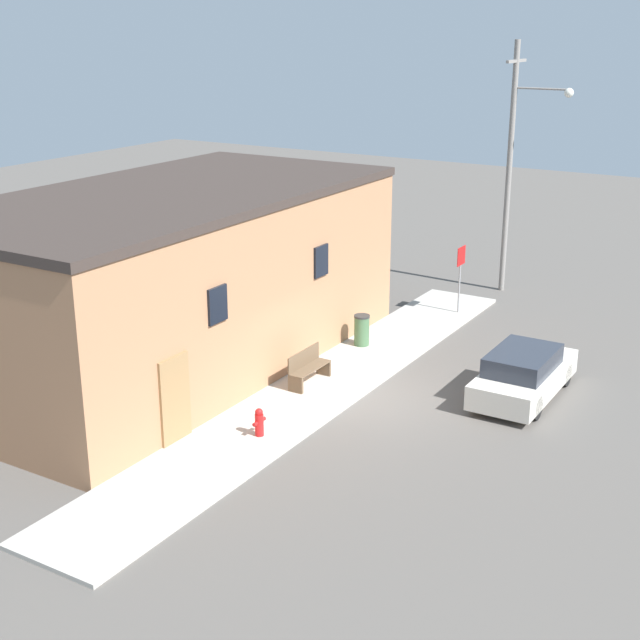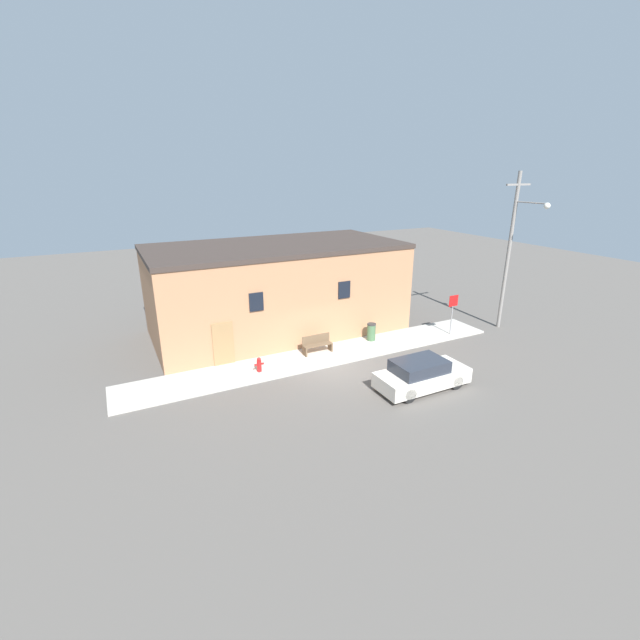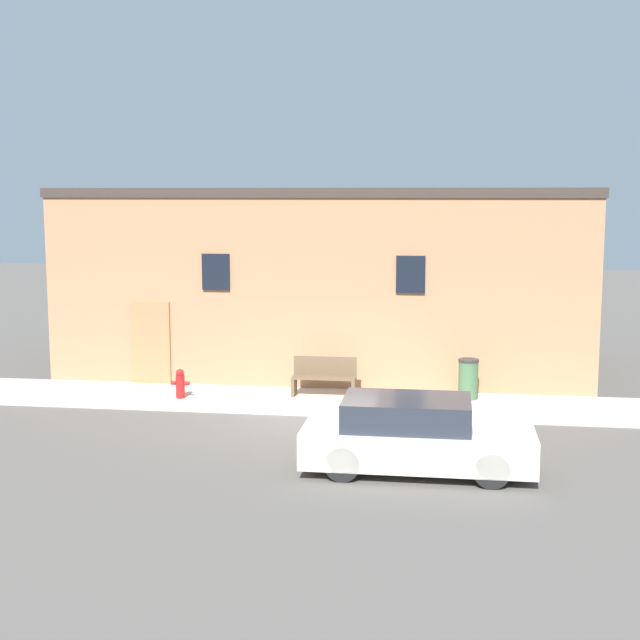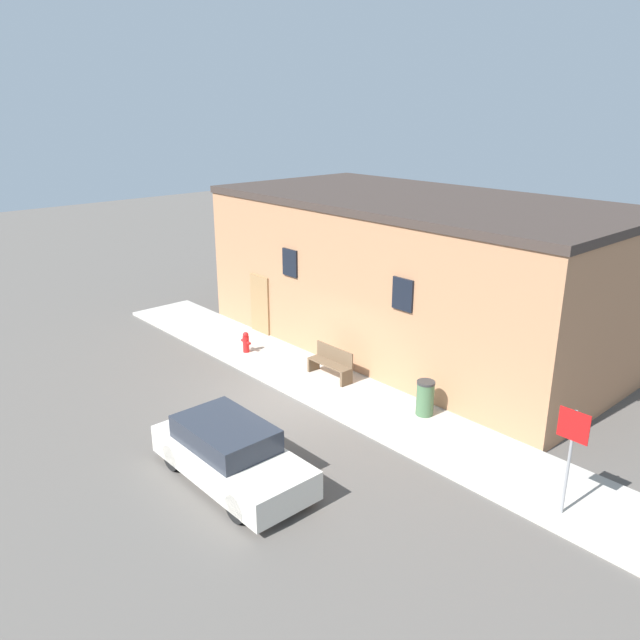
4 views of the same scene
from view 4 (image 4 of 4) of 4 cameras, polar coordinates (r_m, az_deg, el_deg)
The scene contains 8 objects.
ground_plane at distance 17.85m, azimuth -2.61°, elevation -7.08°, with size 80.00×80.00×0.00m, color #56514C.
sidewalk at distance 18.56m, azimuth 0.34°, elevation -5.82°, with size 19.76×2.46×0.10m.
brick_building at distance 21.30m, azimuth 8.73°, elevation 4.35°, with size 13.92×7.02×5.06m.
fire_hydrant at distance 20.73m, azimuth -6.79°, elevation -2.02°, with size 0.44×0.21×0.70m.
stop_sign at distance 13.17m, azimuth 21.99°, elevation -10.41°, with size 0.63×0.06×2.28m.
bench at distance 18.69m, azimuth 1.03°, elevation -3.95°, with size 1.53×0.44×0.93m.
trash_bin at distance 16.72m, azimuth 9.59°, elevation -7.04°, with size 0.48×0.48×0.95m.
parked_car at distance 14.09m, azimuth -8.21°, elevation -11.99°, with size 4.09×1.69×1.33m.
Camera 4 is at (12.44, -10.11, 7.86)m, focal length 35.00 mm.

